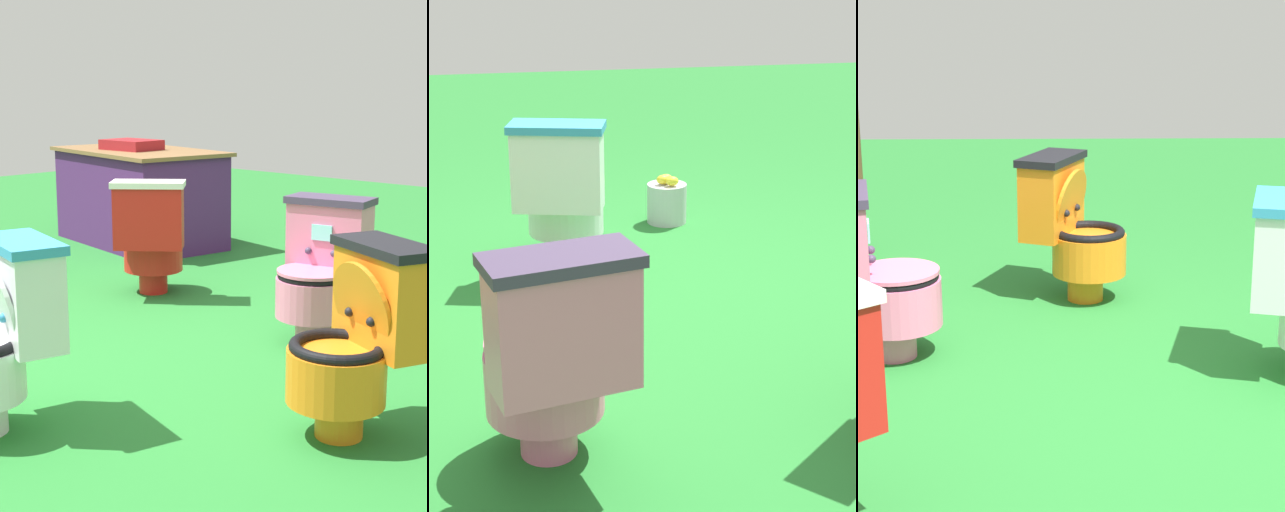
{
  "view_description": "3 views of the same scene",
  "coord_description": "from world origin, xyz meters",
  "views": [
    {
      "loc": [
        2.99,
        -2.24,
        1.29
      ],
      "look_at": [
        0.61,
        0.28,
        0.55
      ],
      "focal_mm": 56.28,
      "sensor_mm": 36.0,
      "label": 1
    },
    {
      "loc": [
        0.86,
        3.4,
        1.56
      ],
      "look_at": [
        0.28,
        0.48,
        0.46
      ],
      "focal_mm": 62.79,
      "sensor_mm": 36.0,
      "label": 2
    },
    {
      "loc": [
        -2.79,
        0.28,
        1.43
      ],
      "look_at": [
        0.54,
        0.21,
        0.48
      ],
      "focal_mm": 61.4,
      "sensor_mm": 36.0,
      "label": 3
    }
  ],
  "objects": [
    {
      "name": "lemon_bucket",
      "position": [
        -0.21,
        -1.27,
        0.12
      ],
      "size": [
        0.22,
        0.22,
        0.28
      ],
      "color": "#B7B7BF",
      "rests_on": "ground"
    },
    {
      "name": "toilet_pink",
      "position": [
        0.66,
        1.02,
        0.37
      ],
      "size": [
        0.5,
        0.57,
        0.73
      ],
      "rotation": [
        0.0,
        0.0,
        3.36
      ],
      "color": "pink",
      "rests_on": "ground"
    },
    {
      "name": "ground",
      "position": [
        0.0,
        0.0,
        0.0
      ],
      "size": [
        14.0,
        14.0,
        0.0
      ],
      "primitive_type": "plane",
      "color": "#26752D"
    },
    {
      "name": "toilet_white",
      "position": [
        0.43,
        -0.71,
        0.37
      ],
      "size": [
        0.52,
        0.58,
        0.73
      ],
      "rotation": [
        0.0,
        0.0,
        2.88
      ],
      "color": "white",
      "rests_on": "ground"
    }
  ]
}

